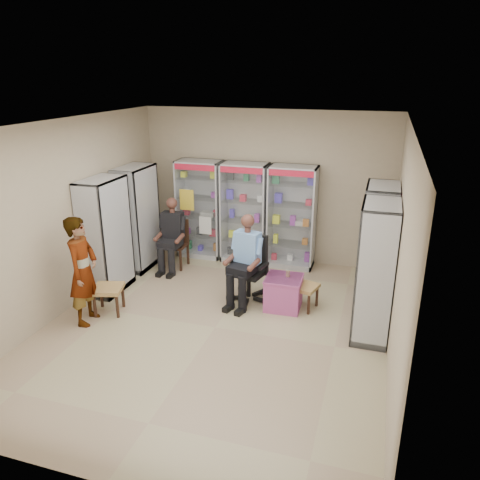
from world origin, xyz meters
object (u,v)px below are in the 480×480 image
(cabinet_left_near, at_px, (106,236))
(standing_man, at_px, (83,271))
(cabinet_right_far, at_px, (377,246))
(woven_stool_b, at_px, (109,299))
(cabinet_back_mid, at_px, (245,213))
(wooden_chair, at_px, (175,244))
(woven_stool_a, at_px, (304,296))
(seated_shopkeeper, at_px, (248,262))
(cabinet_left_far, at_px, (137,218))
(cabinet_back_right, at_px, (292,217))
(pink_trunk, at_px, (283,293))
(cabinet_right_near, at_px, (375,272))
(cabinet_back_left, at_px, (200,209))
(office_chair, at_px, (249,269))

(cabinet_left_near, relative_size, standing_man, 1.18)
(cabinet_right_far, height_order, cabinet_left_near, same)
(woven_stool_b, bearing_deg, cabinet_back_mid, 62.53)
(wooden_chair, xyz_separation_m, woven_stool_a, (2.72, -0.97, -0.27))
(seated_shopkeeper, bearing_deg, cabinet_left_far, 174.70)
(cabinet_left_far, bearing_deg, cabinet_back_right, 108.19)
(standing_man, bearing_deg, cabinet_back_right, -47.57)
(cabinet_back_mid, height_order, cabinet_left_near, same)
(cabinet_left_near, distance_m, wooden_chair, 1.56)
(cabinet_back_mid, height_order, wooden_chair, cabinet_back_mid)
(cabinet_back_right, relative_size, pink_trunk, 3.57)
(cabinet_back_right, height_order, cabinet_right_near, same)
(cabinet_back_mid, bearing_deg, cabinet_back_left, 180.00)
(seated_shopkeeper, xyz_separation_m, woven_stool_b, (-2.02, -1.03, -0.49))
(cabinet_right_far, bearing_deg, office_chair, 105.50)
(cabinet_back_right, distance_m, wooden_chair, 2.33)
(seated_shopkeeper, bearing_deg, cabinet_back_mid, 121.23)
(cabinet_back_left, xyz_separation_m, cabinet_left_far, (-0.93, -0.93, 0.00))
(cabinet_back_right, bearing_deg, office_chair, -102.50)
(seated_shopkeeper, bearing_deg, cabinet_back_left, 144.19)
(cabinet_back_right, height_order, standing_man, cabinet_back_right)
(office_chair, distance_m, woven_stool_a, 1.01)
(office_chair, bearing_deg, cabinet_back_right, 90.36)
(cabinet_right_near, bearing_deg, office_chair, 74.81)
(cabinet_right_near, height_order, wooden_chair, cabinet_right_near)
(seated_shopkeeper, xyz_separation_m, woven_stool_a, (0.94, 0.04, -0.51))
(cabinet_back_mid, bearing_deg, pink_trunk, -56.37)
(cabinet_back_right, xyz_separation_m, pink_trunk, (0.25, -1.80, -0.73))
(cabinet_back_right, bearing_deg, woven_stool_b, -130.80)
(cabinet_left_near, xyz_separation_m, office_chair, (2.46, 0.34, -0.44))
(wooden_chair, xyz_separation_m, standing_man, (-0.40, -2.39, 0.38))
(pink_trunk, distance_m, woven_stool_b, 2.81)
(cabinet_back_mid, height_order, seated_shopkeeper, cabinet_back_mid)
(woven_stool_a, height_order, woven_stool_b, woven_stool_b)
(cabinet_back_mid, relative_size, woven_stool_a, 4.93)
(pink_trunk, xyz_separation_m, standing_man, (-2.80, -1.32, 0.58))
(cabinet_back_mid, xyz_separation_m, pink_trunk, (1.20, -1.80, -0.73))
(cabinet_left_far, distance_m, cabinet_left_near, 1.10)
(cabinet_right_near, xyz_separation_m, woven_stool_b, (-4.02, -0.54, -0.78))
(cabinet_left_far, height_order, office_chair, cabinet_left_far)
(woven_stool_b, bearing_deg, cabinet_right_near, 7.62)
(cabinet_left_far, relative_size, office_chair, 1.78)
(woven_stool_b, xyz_separation_m, standing_man, (-0.16, -0.35, 0.62))
(pink_trunk, height_order, woven_stool_b, pink_trunk)
(wooden_chair, xyz_separation_m, pink_trunk, (2.40, -1.07, -0.20))
(cabinet_back_right, height_order, cabinet_right_far, same)
(cabinet_left_near, height_order, standing_man, cabinet_left_near)
(cabinet_back_left, height_order, woven_stool_a, cabinet_back_left)
(cabinet_right_far, bearing_deg, cabinet_left_near, 101.41)
(office_chair, distance_m, standing_man, 2.62)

